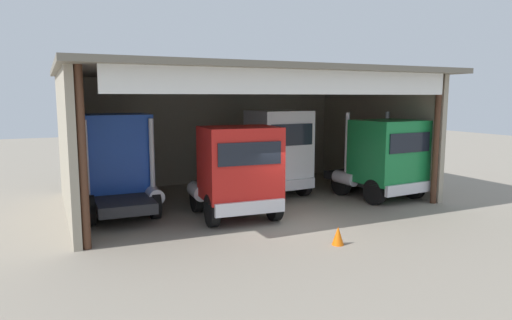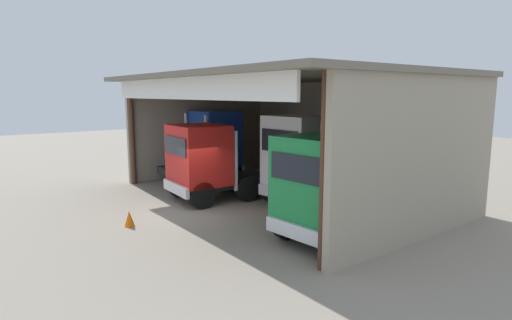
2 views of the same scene
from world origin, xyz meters
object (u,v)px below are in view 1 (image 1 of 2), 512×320
Objects in this scene: truck_blue_left_bay at (118,162)px; truck_red_yard_outside at (236,171)px; oil_drum at (279,171)px; traffic_cone at (338,236)px; truck_green_center_left_bay at (383,157)px; truck_white_center_bay at (274,152)px; tool_cart at (263,172)px.

truck_red_yard_outside is (3.70, -2.58, -0.19)m from truck_blue_left_bay.
oil_drum is (8.77, 3.70, -1.46)m from truck_blue_left_bay.
oil_drum is 10.86m from traffic_cone.
truck_green_center_left_bay is 4.92× the size of oil_drum.
truck_red_yard_outside is 0.89× the size of truck_white_center_bay.
tool_cart is 1.79× the size of traffic_cone.
truck_white_center_bay reaches higher than truck_red_yard_outside.
truck_red_yard_outside is 4.67× the size of tool_cart.
truck_white_center_bay is (3.04, 2.97, 0.18)m from truck_red_yard_outside.
truck_blue_left_bay is 8.60m from traffic_cone.
truck_blue_left_bay is at bearing -157.15° from oil_drum.
tool_cart is at bearing -119.57° from truck_red_yard_outside.
truck_red_yard_outside is at bearing -33.61° from truck_blue_left_bay.
tool_cart is at bearing -110.61° from truck_white_center_bay.
oil_drum is at bearing 71.23° from traffic_cone.
truck_red_yard_outside is 4.25m from truck_white_center_bay.
truck_white_center_bay is 5.76× the size of oil_drum.
truck_red_yard_outside is at bearing -128.93° from oil_drum.
truck_blue_left_bay is at bearing 128.71° from traffic_cone.
traffic_cone is (-5.36, -4.35, -1.51)m from truck_green_center_left_bay.
traffic_cone is (-3.50, -10.28, -0.18)m from oil_drum.
truck_blue_left_bay is 4.19× the size of tool_cart.
truck_white_center_bay is at bearing -131.69° from truck_red_yard_outside.
truck_white_center_bay is 7.30m from traffic_cone.
oil_drum is at bearing -124.96° from truck_red_yard_outside.
oil_drum is 1.15m from tool_cart.
truck_green_center_left_bay is at bearing 39.06° from traffic_cone.
truck_blue_left_bay reaches higher than truck_green_center_left_bay.
truck_white_center_bay reaches higher than tool_cart.
truck_white_center_bay is 5.27× the size of tool_cart.
tool_cart is at bearing 76.57° from traffic_cone.
truck_red_yard_outside is 8.33× the size of traffic_cone.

